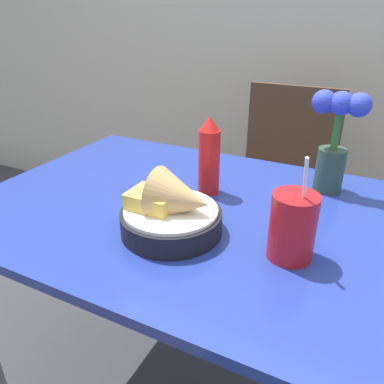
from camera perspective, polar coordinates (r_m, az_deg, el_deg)
dining_table at (r=1.00m, az=1.30°, el=-7.76°), size 1.17×0.79×0.76m
chair_far_window at (r=1.69m, az=13.72°, el=2.31°), size 0.40×0.40×0.93m
food_basket at (r=0.82m, az=-2.79°, el=-2.97°), size 0.23×0.23×0.15m
ketchup_bottle at (r=0.99m, az=2.63°, el=5.39°), size 0.06×0.06×0.21m
drink_cup at (r=0.76m, az=15.03°, el=-5.41°), size 0.09×0.09×0.23m
flower_vase at (r=1.05m, az=20.97°, el=7.61°), size 0.14×0.08×0.27m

